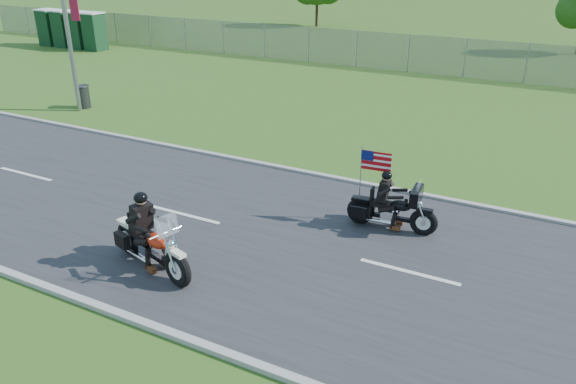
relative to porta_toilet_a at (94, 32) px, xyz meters
The scene contains 12 objects.
ground 27.83m from the porta_toilet_a, 37.69° to the right, with size 420.00×420.00×0.00m, color #3B591B.
road 27.83m from the porta_toilet_a, 37.69° to the right, with size 120.00×8.00×0.04m, color #28282B.
curb_north 25.55m from the porta_toilet_a, 30.48° to the right, with size 120.00×0.18×0.12m, color #9E9B93.
curb_south 30.47m from the porta_toilet_a, 43.74° to the right, with size 120.00×0.18×0.12m, color #9E9B93.
fence 17.26m from the porta_toilet_a, 10.01° to the left, with size 60.00×0.03×2.00m, color gray.
porta_toilet_a is the anchor object (origin of this frame).
porta_toilet_b 1.40m from the porta_toilet_a, behind, with size 1.10×1.10×2.30m, color #11361A.
porta_toilet_c 2.80m from the porta_toilet_a, behind, with size 1.10×1.10×2.30m, color #11361A.
porta_toilet_d 4.20m from the porta_toilet_a, behind, with size 1.10×1.10×2.30m, color #11361A.
motorcycle_lead 28.58m from the porta_toilet_a, 42.76° to the right, with size 2.60×1.14×1.79m.
motorcycle_follow 29.27m from the porta_toilet_a, 31.36° to the right, with size 2.28×0.76×1.90m.
trash_can 14.44m from the porta_toilet_a, 47.08° to the right, with size 0.54×0.54×0.93m, color #313135.
Camera 1 is at (6.46, -10.34, 6.54)m, focal length 35.00 mm.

